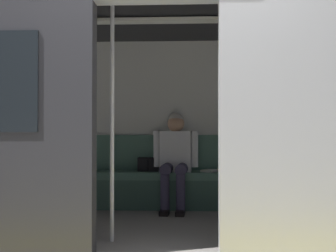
{
  "coord_description": "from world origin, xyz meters",
  "views": [
    {
      "loc": [
        -0.24,
        3.18,
        0.94
      ],
      "look_at": [
        -0.04,
        -1.14,
        1.0
      ],
      "focal_mm": 45.24,
      "sensor_mm": 36.0,
      "label": 1
    }
  ],
  "objects_px": {
    "train_car": "(158,80)",
    "handbag": "(148,164)",
    "bench_seat": "(168,180)",
    "book": "(210,171)",
    "person_seated": "(175,154)",
    "grab_pole_door": "(112,119)"
  },
  "relations": [
    {
      "from": "train_car",
      "to": "bench_seat",
      "type": "relative_size",
      "value": 2.06
    },
    {
      "from": "train_car",
      "to": "handbag",
      "type": "bearing_deg",
      "value": -79.05
    },
    {
      "from": "handbag",
      "to": "grab_pole_door",
      "type": "height_order",
      "value": "grab_pole_door"
    },
    {
      "from": "train_car",
      "to": "grab_pole_door",
      "type": "bearing_deg",
      "value": 62.85
    },
    {
      "from": "book",
      "to": "grab_pole_door",
      "type": "xyz_separation_m",
      "value": [
        0.92,
        1.62,
        0.59
      ]
    },
    {
      "from": "handbag",
      "to": "book",
      "type": "relative_size",
      "value": 1.18
    },
    {
      "from": "book",
      "to": "handbag",
      "type": "bearing_deg",
      "value": 30.16
    },
    {
      "from": "train_car",
      "to": "person_seated",
      "type": "xyz_separation_m",
      "value": [
        -0.15,
        -0.87,
        -0.8
      ]
    },
    {
      "from": "handbag",
      "to": "grab_pole_door",
      "type": "bearing_deg",
      "value": 84.58
    },
    {
      "from": "grab_pole_door",
      "to": "train_car",
      "type": "bearing_deg",
      "value": -117.15
    },
    {
      "from": "bench_seat",
      "to": "grab_pole_door",
      "type": "distance_m",
      "value": 1.8
    },
    {
      "from": "book",
      "to": "bench_seat",
      "type": "bearing_deg",
      "value": 35.53
    },
    {
      "from": "person_seated",
      "to": "book",
      "type": "bearing_deg",
      "value": -170.52
    },
    {
      "from": "bench_seat",
      "to": "book",
      "type": "bearing_deg",
      "value": -177.9
    },
    {
      "from": "handbag",
      "to": "bench_seat",
      "type": "bearing_deg",
      "value": 166.02
    },
    {
      "from": "bench_seat",
      "to": "handbag",
      "type": "height_order",
      "value": "handbag"
    },
    {
      "from": "train_car",
      "to": "book",
      "type": "bearing_deg",
      "value": -121.38
    },
    {
      "from": "bench_seat",
      "to": "person_seated",
      "type": "bearing_deg",
      "value": 148.96
    },
    {
      "from": "person_seated",
      "to": "book",
      "type": "height_order",
      "value": "person_seated"
    },
    {
      "from": "bench_seat",
      "to": "book",
      "type": "xyz_separation_m",
      "value": [
        -0.51,
        -0.02,
        0.12
      ]
    },
    {
      "from": "book",
      "to": "train_car",
      "type": "bearing_deg",
      "value": 92.05
    },
    {
      "from": "person_seated",
      "to": "bench_seat",
      "type": "bearing_deg",
      "value": -31.04
    }
  ]
}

